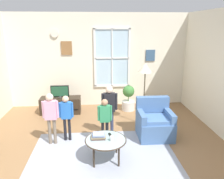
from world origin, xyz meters
name	(u,v)px	position (x,y,z in m)	size (l,w,h in m)	color
ground_plane	(102,149)	(0.00, 0.00, -0.01)	(6.03, 5.98, 0.02)	olive
back_wall	(99,60)	(0.01, 2.75, 1.43)	(5.43, 0.17, 2.84)	silver
area_rug	(103,156)	(0.02, -0.29, 0.00)	(2.84, 2.04, 0.01)	#999EAD
tv_stand	(61,105)	(-1.13, 2.07, 0.23)	(1.14, 0.43, 0.47)	#2D2319
television	(60,91)	(-1.13, 2.07, 0.65)	(0.51, 0.08, 0.36)	#4C4C4C
armchair	(154,123)	(1.22, 0.46, 0.33)	(0.76, 0.74, 0.87)	#476B9E
coffee_table	(106,141)	(0.06, -0.41, 0.40)	(0.78, 0.78, 0.43)	#99B2B7
book_stack	(98,136)	(-0.07, -0.36, 0.47)	(0.27, 0.18, 0.10)	brown
cup	(112,138)	(0.17, -0.46, 0.47)	(0.07, 0.07, 0.09)	white
remote_near_books	(110,135)	(0.16, -0.25, 0.43)	(0.04, 0.14, 0.02)	black
person_pink_shirt	(51,113)	(-1.05, 0.28, 0.71)	(0.34, 0.15, 1.13)	#726656
person_blue_shirt	(66,113)	(-0.74, 0.41, 0.65)	(0.31, 0.14, 1.03)	black
person_black_shirt	(109,105)	(0.20, 0.57, 0.74)	(0.36, 0.16, 1.19)	#333851
person_green_shirt	(105,116)	(0.08, 0.21, 0.63)	(0.30, 0.14, 1.00)	black
potted_plant_by_window	(128,98)	(0.87, 2.15, 0.36)	(0.39, 0.39, 0.76)	silver
floor_lamp	(145,74)	(1.10, 1.10, 1.33)	(0.32, 0.32, 1.59)	black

